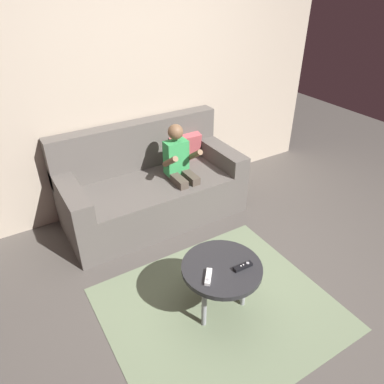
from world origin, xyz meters
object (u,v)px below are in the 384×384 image
(person_seated_on_couch, at_px, (181,168))
(game_remote_black_near_edge, at_px, (243,266))
(couch, at_px, (151,187))
(coffee_table, at_px, (221,271))
(game_remote_white_center, at_px, (208,277))

(person_seated_on_couch, height_order, game_remote_black_near_edge, person_seated_on_couch)
(person_seated_on_couch, xyz_separation_m, game_remote_black_near_edge, (-0.25, -1.27, -0.10))
(couch, relative_size, person_seated_on_couch, 1.82)
(couch, relative_size, coffee_table, 3.10)
(game_remote_black_near_edge, xyz_separation_m, game_remote_white_center, (-0.25, 0.04, 0.00))
(coffee_table, relative_size, game_remote_white_center, 4.24)
(person_seated_on_couch, relative_size, game_remote_black_near_edge, 6.72)
(couch, xyz_separation_m, game_remote_white_center, (-0.26, -1.42, 0.13))
(couch, xyz_separation_m, game_remote_black_near_edge, (-0.01, -1.46, 0.13))
(couch, xyz_separation_m, coffee_table, (-0.12, -1.37, 0.07))
(couch, relative_size, game_remote_black_near_edge, 12.20)
(coffee_table, xyz_separation_m, game_remote_black_near_edge, (0.11, -0.09, 0.06))
(game_remote_white_center, bearing_deg, coffee_table, 19.13)
(couch, bearing_deg, game_remote_black_near_edge, -90.45)
(game_remote_black_near_edge, relative_size, game_remote_white_center, 1.08)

